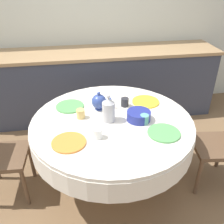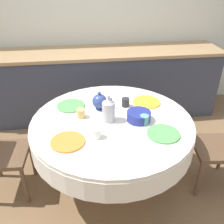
# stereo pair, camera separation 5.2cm
# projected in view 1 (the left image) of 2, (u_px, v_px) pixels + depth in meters

# --- Properties ---
(ground_plane) EXTENTS (12.00, 12.00, 0.00)m
(ground_plane) POSITION_uv_depth(u_px,v_px,m) (112.00, 182.00, 2.52)
(ground_plane) COLOR brown
(wall_back) EXTENTS (7.00, 0.05, 2.60)m
(wall_back) POSITION_uv_depth(u_px,v_px,m) (92.00, 16.00, 3.30)
(wall_back) COLOR beige
(wall_back) RESTS_ON ground_plane
(kitchen_counter) EXTENTS (3.24, 0.64, 0.93)m
(kitchen_counter) POSITION_uv_depth(u_px,v_px,m) (96.00, 84.00, 3.45)
(kitchen_counter) COLOR #383D4C
(kitchen_counter) RESTS_ON ground_plane
(dining_table) EXTENTS (1.40, 1.40, 0.74)m
(dining_table) POSITION_uv_depth(u_px,v_px,m) (112.00, 132.00, 2.20)
(dining_table) COLOR tan
(dining_table) RESTS_ON ground_plane
(chair_left) EXTENTS (0.44, 0.44, 0.86)m
(chair_left) POSITION_uv_depth(u_px,v_px,m) (224.00, 141.00, 2.31)
(chair_left) COLOR brown
(chair_left) RESTS_ON ground_plane
(plate_near_left) EXTENTS (0.26, 0.26, 0.01)m
(plate_near_left) POSITION_uv_depth(u_px,v_px,m) (69.00, 142.00, 1.86)
(plate_near_left) COLOR orange
(plate_near_left) RESTS_ON dining_table
(cup_near_left) EXTENTS (0.07, 0.07, 0.08)m
(cup_near_left) POSITION_uv_depth(u_px,v_px,m) (98.00, 133.00, 1.90)
(cup_near_left) COLOR white
(cup_near_left) RESTS_ON dining_table
(plate_near_right) EXTENTS (0.26, 0.26, 0.01)m
(plate_near_right) POSITION_uv_depth(u_px,v_px,m) (164.00, 133.00, 1.97)
(plate_near_right) COLOR #5BA85B
(plate_near_right) RESTS_ON dining_table
(cup_near_right) EXTENTS (0.07, 0.07, 0.08)m
(cup_near_right) POSITION_uv_depth(u_px,v_px,m) (144.00, 119.00, 2.08)
(cup_near_right) COLOR #5BA39E
(cup_near_right) RESTS_ON dining_table
(plate_far_left) EXTENTS (0.26, 0.26, 0.01)m
(plate_far_left) POSITION_uv_depth(u_px,v_px,m) (70.00, 106.00, 2.33)
(plate_far_left) COLOR #5BA85B
(plate_far_left) RESTS_ON dining_table
(cup_far_left) EXTENTS (0.07, 0.07, 0.08)m
(cup_far_left) POSITION_uv_depth(u_px,v_px,m) (81.00, 114.00, 2.15)
(cup_far_left) COLOR #DBB766
(cup_far_left) RESTS_ON dining_table
(plate_far_right) EXTENTS (0.26, 0.26, 0.01)m
(plate_far_right) POSITION_uv_depth(u_px,v_px,m) (146.00, 102.00, 2.41)
(plate_far_right) COLOR yellow
(plate_far_right) RESTS_ON dining_table
(cup_far_right) EXTENTS (0.07, 0.07, 0.08)m
(cup_far_right) POSITION_uv_depth(u_px,v_px,m) (125.00, 102.00, 2.33)
(cup_far_right) COLOR #28282D
(cup_far_right) RESTS_ON dining_table
(coffee_carafe) EXTENTS (0.11, 0.11, 0.25)m
(coffee_carafe) POSITION_uv_depth(u_px,v_px,m) (109.00, 110.00, 2.08)
(coffee_carafe) COLOR #B2B2B7
(coffee_carafe) RESTS_ON dining_table
(teapot) EXTENTS (0.19, 0.13, 0.18)m
(teapot) POSITION_uv_depth(u_px,v_px,m) (99.00, 101.00, 2.26)
(teapot) COLOR #33478E
(teapot) RESTS_ON dining_table
(fruit_bowl) EXTENTS (0.20, 0.20, 0.08)m
(fruit_bowl) POSITION_uv_depth(u_px,v_px,m) (139.00, 116.00, 2.12)
(fruit_bowl) COLOR navy
(fruit_bowl) RESTS_ON dining_table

